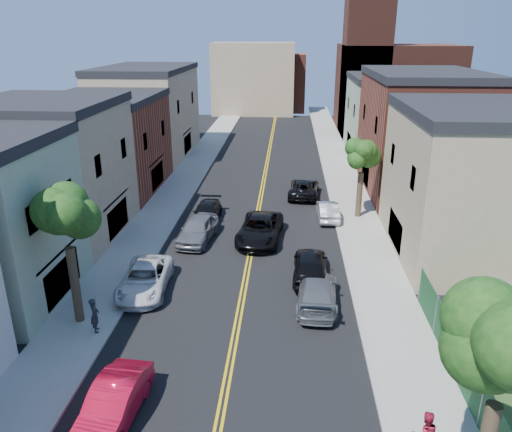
% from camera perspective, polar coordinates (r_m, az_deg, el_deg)
% --- Properties ---
extents(sidewalk_left, '(3.20, 100.00, 0.15)m').
position_cam_1_polar(sidewalk_left, '(49.80, -8.23, 4.38)').
color(sidewalk_left, gray).
rests_on(sidewalk_left, ground).
extents(sidewalk_right, '(3.20, 100.00, 0.15)m').
position_cam_1_polar(sidewalk_right, '(49.05, 10.19, 4.01)').
color(sidewalk_right, gray).
rests_on(sidewalk_right, ground).
extents(curb_left, '(0.30, 100.00, 0.15)m').
position_cam_1_polar(curb_left, '(49.47, -6.24, 4.36)').
color(curb_left, gray).
rests_on(curb_left, ground).
extents(curb_right, '(0.30, 100.00, 0.15)m').
position_cam_1_polar(curb_right, '(48.88, 8.15, 4.08)').
color(curb_right, gray).
rests_on(curb_right, ground).
extents(bldg_left_tan_near, '(9.00, 10.00, 9.00)m').
position_cam_1_polar(bldg_left_tan_near, '(36.91, -22.69, 4.42)').
color(bldg_left_tan_near, '#998466').
rests_on(bldg_left_tan_near, ground).
extents(bldg_left_brick, '(9.00, 12.00, 8.00)m').
position_cam_1_polar(bldg_left_brick, '(46.82, -16.86, 7.64)').
color(bldg_left_brick, brown).
rests_on(bldg_left_brick, ground).
extents(bldg_left_tan_far, '(9.00, 16.00, 9.50)m').
position_cam_1_polar(bldg_left_tan_far, '(59.77, -12.35, 11.41)').
color(bldg_left_tan_far, '#998466').
rests_on(bldg_left_tan_far, ground).
extents(bldg_right_tan, '(9.00, 12.00, 9.00)m').
position_cam_1_polar(bldg_right_tan, '(34.18, 23.62, 3.09)').
color(bldg_right_tan, '#998466').
rests_on(bldg_right_tan, ground).
extents(bldg_right_brick, '(9.00, 14.00, 10.00)m').
position_cam_1_polar(bldg_right_brick, '(47.09, 18.30, 8.80)').
color(bldg_right_brick, brown).
rests_on(bldg_right_brick, ground).
extents(bldg_right_palegrn, '(9.00, 12.00, 8.50)m').
position_cam_1_polar(bldg_right_palegrn, '(60.67, 15.12, 10.83)').
color(bldg_right_palegrn, gray).
rests_on(bldg_right_palegrn, ground).
extents(church, '(16.20, 14.20, 22.60)m').
position_cam_1_polar(church, '(75.44, 15.01, 14.91)').
color(church, '#4C2319').
rests_on(church, ground).
extents(backdrop_left, '(14.00, 8.00, 12.00)m').
position_cam_1_polar(backdrop_left, '(89.34, -0.28, 15.54)').
color(backdrop_left, '#998466').
rests_on(backdrop_left, ground).
extents(backdrop_center, '(10.00, 8.00, 10.00)m').
position_cam_1_polar(backdrop_center, '(93.22, 2.45, 15.12)').
color(backdrop_center, brown).
rests_on(backdrop_center, ground).
extents(fence_right, '(0.04, 15.00, 1.90)m').
position_cam_1_polar(fence_right, '(21.81, 23.19, -16.80)').
color(fence_right, '#143F1E').
rests_on(fence_right, sidewalk_right).
extents(tree_left_mid, '(5.20, 5.20, 9.29)m').
position_cam_1_polar(tree_left_mid, '(24.24, -21.34, 1.93)').
color(tree_left_mid, '#3A281D').
rests_on(tree_left_mid, sidewalk_left).
extents(tree_right_far, '(4.40, 4.40, 8.03)m').
position_cam_1_polar(tree_right_far, '(38.05, 12.27, 7.95)').
color(tree_right_far, '#3A281D').
rests_on(tree_right_far, sidewalk_right).
extents(red_sedan, '(1.96, 4.71, 1.52)m').
position_cam_1_polar(red_sedan, '(20.34, -16.13, -20.09)').
color(red_sedan, red).
rests_on(red_sedan, ground).
extents(white_pickup, '(2.82, 5.56, 1.51)m').
position_cam_1_polar(white_pickup, '(28.54, -12.68, -7.08)').
color(white_pickup, silver).
rests_on(white_pickup, ground).
extents(grey_car_left, '(2.63, 5.26, 1.72)m').
position_cam_1_polar(grey_car_left, '(34.50, -6.73, -1.54)').
color(grey_car_left, slate).
rests_on(grey_car_left, ground).
extents(black_car_left, '(1.96, 4.80, 1.39)m').
position_cam_1_polar(black_car_left, '(38.11, -5.70, 0.40)').
color(black_car_left, black).
rests_on(black_car_left, ground).
extents(grey_car_right, '(2.44, 5.36, 1.52)m').
position_cam_1_polar(grey_car_right, '(26.73, 7.06, -8.68)').
color(grey_car_right, '#595B60').
rests_on(grey_car_right, ground).
extents(black_car_right, '(2.21, 5.05, 1.69)m').
position_cam_1_polar(black_car_right, '(29.34, 6.30, -5.67)').
color(black_car_right, black).
rests_on(black_car_right, ground).
extents(silver_car_right, '(1.61, 4.31, 1.40)m').
position_cam_1_polar(silver_car_right, '(38.72, 8.26, 0.63)').
color(silver_car_right, '#B6B9BE').
rests_on(silver_car_right, ground).
extents(dark_car_right_far, '(2.94, 5.59, 1.50)m').
position_cam_1_polar(dark_car_right_far, '(43.95, 5.55, 3.23)').
color(dark_car_right_far, black).
rests_on(dark_car_right_far, ground).
extents(black_suv_lane, '(3.32, 6.26, 1.68)m').
position_cam_1_polar(black_suv_lane, '(34.39, 0.46, -1.51)').
color(black_suv_lane, black).
rests_on(black_suv_lane, ground).
extents(pedestrian_left, '(0.63, 0.76, 1.77)m').
position_cam_1_polar(pedestrian_left, '(25.26, -18.09, -10.80)').
color(pedestrian_left, '#212228').
rests_on(pedestrian_left, sidewalk_left).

